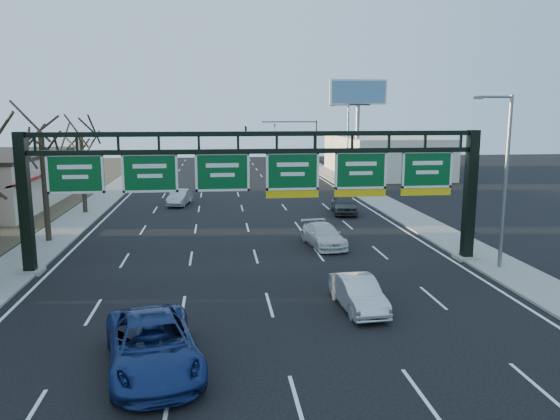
{
  "coord_description": "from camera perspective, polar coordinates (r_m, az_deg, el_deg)",
  "views": [
    {
      "loc": [
        -2.16,
        -20.23,
        8.16
      ],
      "look_at": [
        1.06,
        7.09,
        3.2
      ],
      "focal_mm": 35.0,
      "sensor_mm": 36.0,
      "label": 1
    }
  ],
  "objects": [
    {
      "name": "car_silver_distant",
      "position": [
        49.14,
        -10.45,
        1.31
      ],
      "size": [
        2.16,
        4.37,
        1.38
      ],
      "primitive_type": "imported",
      "rotation": [
        0.0,
        0.0,
        -0.17
      ],
      "color": "#A7A8AC",
      "rests_on": "ground"
    },
    {
      "name": "streetlight_near",
      "position": [
        30.19,
        22.34,
        3.6
      ],
      "size": [
        2.15,
        0.22,
        9.0
      ],
      "color": "slate",
      "rests_on": "sidewalk_right"
    },
    {
      "name": "sign_gantry",
      "position": [
        28.55,
        -2.02,
        3.11
      ],
      "size": [
        24.6,
        1.2,
        7.2
      ],
      "color": "black",
      "rests_on": "ground"
    },
    {
      "name": "car_grey_far",
      "position": [
        44.68,
        6.71,
        0.65
      ],
      "size": [
        2.41,
        4.79,
        1.57
      ],
      "primitive_type": "imported",
      "rotation": [
        0.0,
        0.0,
        -0.12
      ],
      "color": "#383B3C",
      "rests_on": "ground"
    },
    {
      "name": "building_right_distant",
      "position": [
        73.86,
        10.8,
        5.65
      ],
      "size": [
        12.0,
        20.0,
        5.0
      ],
      "primitive_type": "cube",
      "color": "beige",
      "rests_on": "ground"
    },
    {
      "name": "traffic_signal_mast",
      "position": [
        75.69,
        -0.78,
        8.21
      ],
      "size": [
        10.16,
        0.54,
        7.0
      ],
      "color": "black",
      "rests_on": "ground"
    },
    {
      "name": "car_blue_suv",
      "position": [
        18.38,
        -13.18,
        -13.57
      ],
      "size": [
        3.9,
        6.43,
        1.67
      ],
      "primitive_type": "imported",
      "rotation": [
        0.0,
        0.0,
        0.2
      ],
      "color": "navy",
      "rests_on": "ground"
    },
    {
      "name": "tree_far",
      "position": [
        46.47,
        -20.21,
        8.77
      ],
      "size": [
        3.6,
        3.6,
        8.86
      ],
      "color": "#31271B",
      "rests_on": "sidewalk_left"
    },
    {
      "name": "car_silver_sedan",
      "position": [
        23.27,
        8.17,
        -8.62
      ],
      "size": [
        1.72,
        4.24,
        1.37
      ],
      "primitive_type": "imported",
      "rotation": [
        0.0,
        0.0,
        0.07
      ],
      "color": "silver",
      "rests_on": "ground"
    },
    {
      "name": "sidewalk_right",
      "position": [
        43.68,
        13.43,
        -0.75
      ],
      "size": [
        3.0,
        120.0,
        0.12
      ],
      "primitive_type": "cube",
      "color": "gray",
      "rests_on": "ground"
    },
    {
      "name": "car_white_wagon",
      "position": [
        33.66,
        4.58,
        -2.66
      ],
      "size": [
        2.48,
        4.85,
        1.35
      ],
      "primitive_type": "imported",
      "rotation": [
        0.0,
        0.0,
        0.13
      ],
      "color": "white",
      "rests_on": "ground"
    },
    {
      "name": "billboard_right",
      "position": [
        67.44,
        8.16,
        10.89
      ],
      "size": [
        7.0,
        0.5,
        12.0
      ],
      "color": "slate",
      "rests_on": "ground"
    },
    {
      "name": "streetlight_far",
      "position": [
        62.06,
        6.97,
        7.31
      ],
      "size": [
        2.15,
        0.22,
        9.0
      ],
      "color": "slate",
      "rests_on": "sidewalk_right"
    },
    {
      "name": "lane_markings",
      "position": [
        41.11,
        -3.58,
        -1.24
      ],
      "size": [
        21.6,
        120.0,
        0.01
      ],
      "primitive_type": "cube",
      "color": "white",
      "rests_on": "ground"
    },
    {
      "name": "sidewalk_left",
      "position": [
        42.4,
        -21.13,
        -1.49
      ],
      "size": [
        3.0,
        120.0,
        0.12
      ],
      "primitive_type": "cube",
      "color": "gray",
      "rests_on": "ground"
    },
    {
      "name": "ground",
      "position": [
        21.92,
        -0.6,
        -11.63
      ],
      "size": [
        160.0,
        160.0,
        0.0
      ],
      "primitive_type": "plane",
      "color": "black",
      "rests_on": "ground"
    },
    {
      "name": "tree_mid",
      "position": [
        36.81,
        -23.84,
        8.89
      ],
      "size": [
        3.6,
        3.6,
        9.24
      ],
      "color": "#31271B",
      "rests_on": "sidewalk_left"
    }
  ]
}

